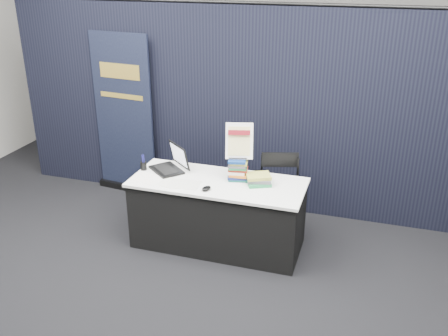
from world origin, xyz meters
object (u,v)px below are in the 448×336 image
Objects in this scene: book_stack_short at (259,179)px; info_sign at (239,141)px; book_stack_tall at (238,169)px; pullup_banner at (124,124)px; stacking_chair at (276,194)px; display_table at (218,213)px; laptop at (168,164)px.

book_stack_short is 0.75× the size of info_sign.
book_stack_short is at bearing -9.96° from book_stack_tall.
stacking_chair is at bearing -9.18° from pullup_banner.
display_table is at bearing -24.94° from pullup_banner.
book_stack_tall is 0.25× the size of stacking_chair.
pullup_banner reaches higher than info_sign.
stacking_chair is at bearing 69.25° from book_stack_short.
book_stack_short is at bearing -17.77° from pullup_banner.
stacking_chair is (1.15, 0.23, -0.30)m from laptop.
book_stack_short is (0.42, 0.06, 0.42)m from display_table.
display_table is 6.30× the size of book_stack_short.
display_table is at bearing -162.16° from stacking_chair.
display_table is 7.83× the size of book_stack_tall.
display_table is 3.62× the size of laptop.
book_stack_short reaches higher than display_table.
pullup_banner is at bearing 155.93° from book_stack_short.
info_sign reaches higher than display_table.
display_table is 0.76m from laptop.
display_table is 1.93× the size of stacking_chair.
laptop is at bearing 175.67° from book_stack_short.
book_stack_tall is 1.94m from pullup_banner.
laptop is (-0.61, 0.14, 0.44)m from display_table.
info_sign is (0.00, 0.03, 0.30)m from book_stack_tall.
info_sign is at bearing 35.06° from display_table.
pullup_banner reaches higher than book_stack_tall.
laptop is 0.53× the size of stacking_chair.
book_stack_short is at bearing -127.00° from stacking_chair.
pullup_banner is (-1.99, 0.89, 0.11)m from book_stack_short.
book_stack_short is at bearing 8.09° from display_table.
book_stack_short is (1.03, -0.08, -0.01)m from laptop.
book_stack_short is 2.18m from pullup_banner.
laptop is 0.87m from info_sign.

